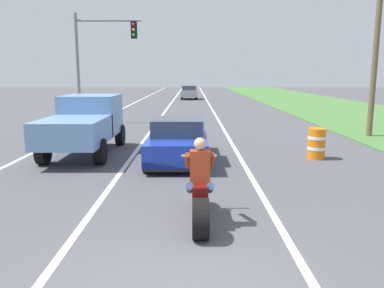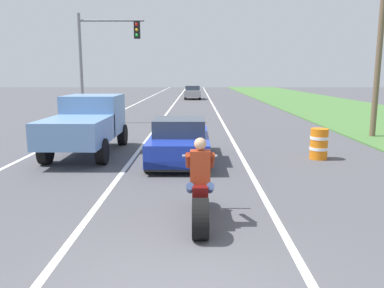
{
  "view_description": "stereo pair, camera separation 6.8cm",
  "coord_description": "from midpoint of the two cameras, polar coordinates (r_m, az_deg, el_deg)",
  "views": [
    {
      "loc": [
        0.21,
        -4.39,
        2.72
      ],
      "look_at": [
        0.18,
        5.17,
        1.0
      ],
      "focal_mm": 36.29,
      "sensor_mm": 36.0,
      "label": 1
    },
    {
      "loc": [
        0.28,
        -4.39,
        2.72
      ],
      "look_at": [
        0.18,
        5.17,
        1.0
      ],
      "focal_mm": 36.29,
      "sensor_mm": 36.0,
      "label": 2
    }
  ],
  "objects": [
    {
      "name": "lane_stripe_left_solid",
      "position": [
        25.18,
        -12.78,
        3.74
      ],
      "size": [
        0.14,
        120.0,
        0.01
      ],
      "primitive_type": "cube",
      "color": "white",
      "rests_on": "ground"
    },
    {
      "name": "lane_stripe_right_solid",
      "position": [
        24.59,
        3.83,
        3.82
      ],
      "size": [
        0.14,
        120.0,
        0.01
      ],
      "primitive_type": "cube",
      "color": "white",
      "rests_on": "ground"
    },
    {
      "name": "lane_stripe_centre_dashed",
      "position": [
        24.63,
        -4.57,
        3.82
      ],
      "size": [
        0.14,
        120.0,
        0.01
      ],
      "primitive_type": "cube",
      "color": "white",
      "rests_on": "ground"
    },
    {
      "name": "grass_verge_right",
      "position": [
        27.18,
        25.69,
        3.5
      ],
      "size": [
        10.0,
        120.0,
        0.06
      ],
      "primitive_type": "cube",
      "color": "#477538",
      "rests_on": "ground"
    },
    {
      "name": "motorcycle_with_rider",
      "position": [
        7.07,
        1.08,
        -7.3
      ],
      "size": [
        0.7,
        2.21,
        1.62
      ],
      "color": "black",
      "rests_on": "ground"
    },
    {
      "name": "sports_car_blue",
      "position": [
        12.31,
        -2.05,
        0.42
      ],
      "size": [
        1.84,
        4.3,
        1.37
      ],
      "color": "#1E38B2",
      "rests_on": "ground"
    },
    {
      "name": "pickup_truck_left_lane_light_blue",
      "position": [
        13.8,
        -15.41,
        3.11
      ],
      "size": [
        2.02,
        4.8,
        1.98
      ],
      "color": "#6B93C6",
      "rests_on": "ground"
    },
    {
      "name": "traffic_light_mast_near",
      "position": [
        22.51,
        -13.77,
        12.99
      ],
      "size": [
        3.66,
        0.34,
        6.0
      ],
      "color": "gray",
      "rests_on": "ground"
    },
    {
      "name": "utility_pole_roadside",
      "position": [
        18.61,
        25.56,
        13.16
      ],
      "size": [
        0.24,
        0.24,
        7.99
      ],
      "primitive_type": "cylinder",
      "color": "brown",
      "rests_on": "ground"
    },
    {
      "name": "construction_barrel_nearest",
      "position": [
        13.24,
        17.89,
        0.06
      ],
      "size": [
        0.58,
        0.58,
        1.0
      ],
      "color": "orange",
      "rests_on": "ground"
    },
    {
      "name": "distant_car_far_ahead",
      "position": [
        43.58,
        -0.27,
        7.62
      ],
      "size": [
        1.8,
        4.0,
        1.5
      ],
      "color": "#99999E",
      "rests_on": "ground"
    }
  ]
}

